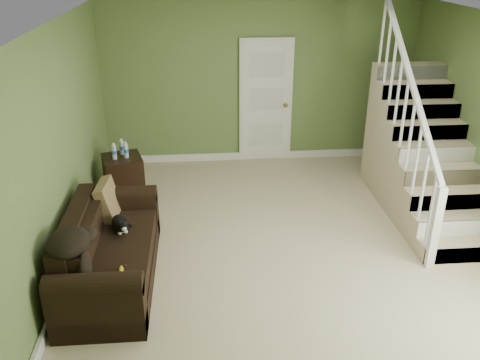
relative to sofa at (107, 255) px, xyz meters
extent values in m
cube|color=#C1B18B|center=(2.01, 0.57, -0.30)|extent=(5.00, 5.50, 0.01)
cube|color=white|center=(2.01, 0.57, 2.30)|extent=(5.00, 5.50, 0.01)
cube|color=#5E7840|center=(2.01, 3.32, 1.00)|extent=(5.00, 0.04, 2.60)
cube|color=#5E7840|center=(2.01, -2.18, 1.00)|extent=(5.00, 0.04, 2.60)
cube|color=#5E7840|center=(-0.49, 0.57, 1.00)|extent=(0.04, 5.50, 2.60)
cube|color=white|center=(2.01, 3.29, -0.24)|extent=(5.00, 0.04, 0.12)
cube|color=white|center=(-0.46, 0.57, -0.24)|extent=(0.04, 5.50, 0.12)
cube|color=white|center=(4.48, 0.57, -0.24)|extent=(0.04, 5.50, 0.12)
cube|color=white|center=(2.11, 3.28, 0.71)|extent=(0.86, 0.05, 2.02)
cube|color=white|center=(2.11, 3.26, 0.70)|extent=(0.78, 0.04, 1.96)
sphere|color=olive|center=(2.43, 3.22, 0.65)|extent=(0.07, 0.07, 0.07)
cube|color=#C1B18B|center=(4.01, 0.10, -0.20)|extent=(1.00, 0.27, 0.20)
cylinder|color=white|center=(3.56, 0.10, 0.35)|extent=(0.04, 0.04, 0.90)
cube|color=#C1B18B|center=(4.01, 0.37, -0.10)|extent=(1.00, 0.27, 0.40)
cylinder|color=white|center=(3.56, 0.37, 0.55)|extent=(0.04, 0.04, 0.90)
cube|color=#C1B18B|center=(4.01, 0.64, 0.00)|extent=(1.00, 0.27, 0.60)
cylinder|color=white|center=(3.56, 0.64, 0.75)|extent=(0.04, 0.04, 0.90)
cube|color=#C1B18B|center=(4.01, 0.91, 0.10)|extent=(1.00, 0.27, 0.80)
cylinder|color=white|center=(3.56, 0.91, 0.95)|extent=(0.04, 0.04, 0.90)
cube|color=#C1B18B|center=(4.01, 1.18, 0.20)|extent=(1.00, 0.27, 1.00)
cylinder|color=white|center=(3.56, 1.18, 1.15)|extent=(0.04, 0.04, 0.90)
cube|color=#C1B18B|center=(4.01, 1.45, 0.30)|extent=(1.00, 0.27, 1.20)
cylinder|color=white|center=(3.56, 1.45, 1.35)|extent=(0.04, 0.04, 0.90)
cube|color=#C1B18B|center=(4.01, 1.72, 0.40)|extent=(1.00, 0.27, 1.40)
cylinder|color=white|center=(3.56, 1.72, 1.55)|extent=(0.04, 0.04, 0.90)
cube|color=#C1B18B|center=(4.01, 1.99, 0.50)|extent=(1.00, 0.27, 1.60)
cylinder|color=white|center=(3.56, 1.99, 1.75)|extent=(0.04, 0.04, 0.90)
cube|color=#C1B18B|center=(4.01, 2.26, 0.60)|extent=(1.00, 0.27, 1.80)
cylinder|color=white|center=(3.56, 2.26, 1.95)|extent=(0.04, 0.04, 0.90)
cube|color=white|center=(3.56, -0.05, 0.20)|extent=(0.09, 0.09, 1.00)
cube|color=white|center=(3.56, 1.18, 1.60)|extent=(0.06, 2.46, 1.84)
cube|color=black|center=(0.04, 0.00, -0.19)|extent=(0.87, 2.02, 0.23)
cube|color=black|center=(0.14, 0.00, 0.03)|extent=(0.66, 1.52, 0.20)
cube|color=black|center=(0.04, -0.89, -0.02)|extent=(0.87, 0.23, 0.57)
cube|color=black|center=(0.04, 0.89, -0.02)|extent=(0.87, 0.23, 0.57)
cylinder|color=black|center=(0.04, -0.89, 0.26)|extent=(0.87, 0.23, 0.23)
cylinder|color=black|center=(0.04, 0.89, 0.26)|extent=(0.87, 0.23, 0.23)
cube|color=black|center=(-0.30, 0.00, 0.21)|extent=(0.18, 1.56, 0.58)
cube|color=black|center=(-0.16, 0.00, 0.28)|extent=(0.13, 1.51, 0.32)
cube|color=black|center=(-0.08, 2.00, 0.01)|extent=(0.64, 0.64, 0.62)
cylinder|color=silver|center=(-0.16, 1.94, 0.42)|extent=(0.06, 0.06, 0.20)
cylinder|color=blue|center=(-0.16, 1.94, 0.42)|extent=(0.07, 0.07, 0.05)
cylinder|color=white|center=(-0.16, 1.94, 0.53)|extent=(0.03, 0.03, 0.03)
cylinder|color=silver|center=(0.00, 1.98, 0.42)|extent=(0.06, 0.06, 0.20)
cylinder|color=blue|center=(0.00, 1.98, 0.42)|extent=(0.07, 0.07, 0.05)
cylinder|color=white|center=(0.00, 1.98, 0.53)|extent=(0.03, 0.03, 0.03)
cylinder|color=silver|center=(-0.08, 2.11, 0.42)|extent=(0.06, 0.06, 0.20)
cylinder|color=blue|center=(-0.08, 2.11, 0.42)|extent=(0.07, 0.07, 0.05)
cylinder|color=white|center=(-0.08, 2.11, 0.53)|extent=(0.03, 0.03, 0.03)
ellipsoid|color=black|center=(0.12, 0.31, 0.21)|extent=(0.27, 0.35, 0.17)
ellipsoid|color=white|center=(0.12, 0.24, 0.18)|extent=(0.13, 0.15, 0.09)
sphere|color=black|center=(0.12, 0.15, 0.27)|extent=(0.14, 0.14, 0.11)
ellipsoid|color=white|center=(0.12, 0.10, 0.25)|extent=(0.07, 0.06, 0.05)
cone|color=black|center=(0.09, 0.16, 0.33)|extent=(0.05, 0.06, 0.05)
cone|color=black|center=(0.15, 0.16, 0.33)|extent=(0.05, 0.06, 0.05)
cylinder|color=black|center=(0.20, 0.43, 0.15)|extent=(0.16, 0.21, 0.03)
ellipsoid|color=yellow|center=(0.22, -0.52, 0.15)|extent=(0.06, 0.17, 0.05)
cube|color=#47311C|center=(-0.06, 0.68, 0.30)|extent=(0.26, 0.49, 0.49)
ellipsoid|color=black|center=(-0.21, -0.57, 0.52)|extent=(0.46, 0.56, 0.21)
camera|label=1|loc=(1.04, -4.68, 3.01)|focal=38.00mm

